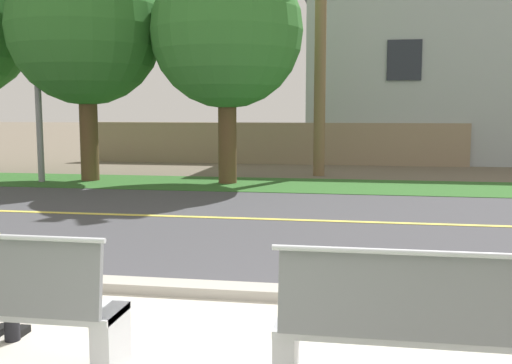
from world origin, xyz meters
The scene contains 11 objects.
ground_plane centered at (0.00, 8.00, 0.00)m, with size 140.00×140.00×0.00m, color #665B4C.
curb_edge centered at (0.00, 2.35, 0.06)m, with size 44.00×0.30×0.11m, color #ADA89E.
street_asphalt centered at (0.00, 6.50, 0.00)m, with size 52.00×8.00×0.01m, color #424247.
road_centre_line centered at (0.00, 6.50, 0.01)m, with size 48.00×0.14×0.01m, color #E0CC4C.
far_verge_grass centered at (0.00, 11.09, 0.01)m, with size 48.00×2.80×0.02m, color #2D6026.
bench_right centered at (1.57, 0.47, 0.46)m, with size 2.04×0.48×1.01m.
streetlamp centered at (-6.82, 10.90, 3.76)m, with size 0.24×2.10×6.53m.
shade_tree_left centered at (-5.62, 11.13, 4.17)m, with size 3.89×3.89×6.43m.
shade_tree_centre centered at (-1.97, 11.16, 4.00)m, with size 3.73×3.73×6.15m.
garden_wall centered at (-1.80, 16.83, 0.70)m, with size 13.00×0.36×1.40m, color gray.
house_across_street centered at (5.16, 20.03, 3.46)m, with size 12.49×6.91×6.83m.
Camera 1 is at (1.05, -3.25, 1.84)m, focal length 41.73 mm.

